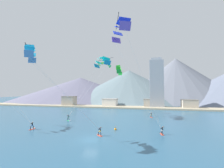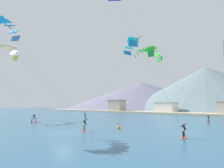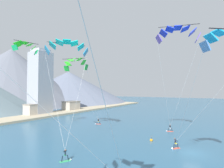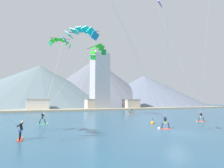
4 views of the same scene
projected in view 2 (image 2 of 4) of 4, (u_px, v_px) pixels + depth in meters
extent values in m
plane|color=#2D5B7A|center=(64.00, 133.00, 21.93)|extent=(400.00, 400.00, 0.00)
cube|color=#E54C33|center=(209.00, 122.00, 34.38)|extent=(1.00, 1.49, 0.07)
cylinder|color=black|center=(209.00, 121.00, 34.05)|extent=(0.20, 0.26, 0.69)
cylinder|color=black|center=(208.00, 120.00, 34.81)|extent=(0.20, 0.26, 0.69)
cube|color=yellow|center=(208.00, 119.00, 34.47)|extent=(0.35, 0.32, 0.12)
cylinder|color=black|center=(209.00, 117.00, 34.49)|extent=(0.38, 0.32, 0.58)
cylinder|color=black|center=(208.00, 116.00, 34.43)|extent=(0.48, 0.28, 0.38)
cylinder|color=black|center=(208.00, 116.00, 34.65)|extent=(0.48, 0.28, 0.38)
cylinder|color=black|center=(207.00, 116.00, 34.59)|extent=(0.25, 0.49, 0.03)
sphere|color=tan|center=(209.00, 115.00, 34.52)|extent=(0.21, 0.21, 0.21)
cone|color=white|center=(208.00, 122.00, 35.22)|extent=(0.45, 0.42, 0.36)
cube|color=#E54C33|center=(184.00, 138.00, 18.44)|extent=(0.70, 1.50, 0.07)
cylinder|color=black|center=(183.00, 135.00, 18.14)|extent=(0.16, 0.26, 0.72)
cylinder|color=black|center=(184.00, 134.00, 18.83)|extent=(0.16, 0.26, 0.72)
cube|color=white|center=(183.00, 130.00, 18.53)|extent=(0.34, 0.28, 0.12)
cylinder|color=black|center=(184.00, 127.00, 18.53)|extent=(0.43, 0.28, 0.61)
cylinder|color=black|center=(183.00, 126.00, 18.50)|extent=(0.52, 0.18, 0.39)
cylinder|color=black|center=(183.00, 125.00, 18.70)|extent=(0.52, 0.18, 0.39)
cylinder|color=black|center=(181.00, 126.00, 18.68)|extent=(0.13, 0.52, 0.03)
sphere|color=#9E7051|center=(185.00, 124.00, 18.50)|extent=(0.22, 0.22, 0.22)
cone|color=white|center=(185.00, 136.00, 19.20)|extent=(0.41, 0.36, 0.36)
cube|color=#E54C33|center=(34.00, 122.00, 34.50)|extent=(0.52, 1.46, 0.07)
cylinder|color=black|center=(32.00, 120.00, 34.26)|extent=(0.14, 0.26, 0.76)
cylinder|color=black|center=(36.00, 120.00, 34.83)|extent=(0.14, 0.26, 0.76)
cube|color=blue|center=(34.00, 118.00, 34.59)|extent=(0.33, 0.26, 0.12)
cylinder|color=black|center=(34.00, 116.00, 34.60)|extent=(0.35, 0.24, 0.63)
cylinder|color=black|center=(33.00, 116.00, 34.60)|extent=(0.55, 0.12, 0.42)
cylinder|color=black|center=(35.00, 116.00, 34.77)|extent=(0.55, 0.12, 0.42)
cylinder|color=black|center=(34.00, 116.00, 34.81)|extent=(0.06, 0.52, 0.03)
sphere|color=beige|center=(34.00, 114.00, 34.59)|extent=(0.23, 0.23, 0.23)
cone|color=white|center=(38.00, 122.00, 35.13)|extent=(0.38, 0.32, 0.36)
cube|color=#E54C33|center=(84.00, 131.00, 23.25)|extent=(1.39, 1.25, 0.07)
cylinder|color=black|center=(84.00, 128.00, 22.91)|extent=(0.27, 0.25, 0.74)
cylinder|color=black|center=(84.00, 128.00, 23.68)|extent=(0.27, 0.25, 0.74)
cube|color=yellow|center=(84.00, 125.00, 23.34)|extent=(0.38, 0.39, 0.12)
cylinder|color=black|center=(85.00, 122.00, 23.40)|extent=(0.44, 0.48, 0.63)
cylinder|color=black|center=(84.00, 121.00, 23.29)|extent=(0.40, 0.47, 0.41)
cylinder|color=black|center=(84.00, 121.00, 23.52)|extent=(0.40, 0.47, 0.41)
cylinder|color=black|center=(83.00, 121.00, 23.37)|extent=(0.42, 0.35, 0.03)
sphere|color=brown|center=(86.00, 119.00, 23.47)|extent=(0.23, 0.23, 0.23)
cone|color=white|center=(84.00, 130.00, 24.11)|extent=(0.46, 0.47, 0.36)
cube|color=#33B266|center=(85.00, 120.00, 40.93)|extent=(1.46, 1.11, 0.07)
cylinder|color=#14232D|center=(85.00, 118.00, 41.35)|extent=(0.29, 0.24, 0.77)
cylinder|color=#14232D|center=(86.00, 118.00, 40.60)|extent=(0.29, 0.24, 0.77)
cube|color=#33B266|center=(85.00, 116.00, 41.02)|extent=(0.38, 0.40, 0.12)
cylinder|color=#14232D|center=(85.00, 115.00, 41.04)|extent=(0.41, 0.48, 0.66)
cylinder|color=#14232D|center=(85.00, 114.00, 41.21)|extent=(0.36, 0.52, 0.42)
cylinder|color=#14232D|center=(85.00, 114.00, 40.97)|extent=(0.36, 0.52, 0.42)
cylinder|color=black|center=(86.00, 114.00, 41.14)|extent=(0.46, 0.29, 0.03)
sphere|color=brown|center=(84.00, 113.00, 41.04)|extent=(0.24, 0.24, 0.24)
cone|color=white|center=(86.00, 120.00, 40.12)|extent=(0.44, 0.46, 0.36)
cube|color=green|center=(151.00, 54.00, 39.74)|extent=(1.40, 0.86, 1.39)
cube|color=#37DD2C|center=(151.00, 50.00, 40.48)|extent=(1.46, 1.29, 1.27)
cube|color=#37DD2C|center=(152.00, 48.00, 41.48)|extent=(1.50, 1.50, 0.91)
cube|color=#37DD2C|center=(154.00, 48.00, 42.56)|extent=(1.52, 1.46, 0.39)
cube|color=#37DD2C|center=(156.00, 51.00, 43.52)|extent=(1.51, 1.28, 0.91)
cube|color=#37DD2C|center=(158.00, 55.00, 44.17)|extent=(1.48, 1.02, 1.27)
cube|color=green|center=(160.00, 59.00, 44.40)|extent=(1.43, 0.59, 1.39)
cylinder|color=black|center=(151.00, 49.00, 42.90)|extent=(1.75, 5.42, 0.10)
cylinder|color=silver|center=(177.00, 84.00, 37.05)|extent=(9.78, 3.92, 13.17)
cylinder|color=silver|center=(181.00, 86.00, 39.46)|extent=(10.37, 2.04, 13.17)
cylinder|color=silver|center=(138.00, 44.00, 19.02)|extent=(6.07, 7.07, 17.74)
cylinder|color=silver|center=(142.00, 54.00, 22.72)|extent=(9.26, 0.05, 17.74)
cube|color=gold|center=(4.00, 46.00, 44.45)|extent=(1.77, 1.74, 0.50)
cube|color=gold|center=(9.00, 48.00, 45.67)|extent=(1.74, 1.81, 1.08)
cube|color=gold|center=(13.00, 53.00, 46.69)|extent=(1.67, 1.61, 1.48)
cube|color=#A6CB23|center=(15.00, 58.00, 47.35)|extent=(1.59, 1.18, 1.62)
cylinder|color=black|center=(2.00, 45.00, 44.85)|extent=(0.86, 6.81, 0.10)
cylinder|color=silver|center=(7.00, 82.00, 38.15)|extent=(14.38, 5.65, 14.09)
cylinder|color=silver|center=(23.00, 84.00, 41.16)|extent=(15.34, 1.53, 14.09)
cube|color=#1BADDC|center=(0.00, 19.00, 24.82)|extent=(1.65, 1.63, 0.57)
cube|color=#1BADDC|center=(5.00, 21.00, 25.87)|extent=(1.68, 1.65, 0.18)
cube|color=#1BADDC|center=(10.00, 26.00, 26.88)|extent=(1.67, 1.60, 0.57)
cube|color=#1BADDC|center=(13.00, 32.00, 27.69)|extent=(1.56, 1.44, 0.89)
cube|color=#4D81C1|center=(16.00, 38.00, 28.19)|extent=(1.38, 1.18, 1.07)
cylinder|color=black|center=(2.00, 22.00, 25.91)|extent=(3.34, 4.03, 0.10)
cylinder|color=silver|center=(38.00, 75.00, 23.16)|extent=(7.91, 9.30, 12.38)
cylinder|color=silver|center=(46.00, 78.00, 25.83)|extent=(11.16, 4.98, 12.38)
cube|color=#1689BA|center=(128.00, 53.00, 47.66)|extent=(1.92, 2.39, 1.58)
cube|color=#0CCCBF|center=(129.00, 48.00, 46.82)|extent=(2.24, 2.57, 1.37)
cube|color=#0CCCBF|center=(130.00, 44.00, 45.62)|extent=(2.48, 2.64, 1.00)
cube|color=#0CCCBF|center=(132.00, 41.00, 44.20)|extent=(2.60, 2.61, 0.52)
cube|color=#0CCCBF|center=(133.00, 40.00, 42.72)|extent=(2.63, 2.49, 1.00)
cube|color=#0CCCBF|center=(133.00, 40.00, 41.33)|extent=(2.56, 2.26, 1.37)
cube|color=#1689BA|center=(133.00, 43.00, 40.20)|extent=(2.37, 1.95, 1.58)
cylinder|color=black|center=(135.00, 42.00, 44.26)|extent=(6.57, 4.43, 0.10)
cylinder|color=silver|center=(108.00, 82.00, 44.53)|extent=(4.53, 10.47, 15.59)
cylinder|color=silver|center=(109.00, 80.00, 40.45)|extent=(10.42, 4.70, 15.59)
cube|color=#15B75F|center=(150.00, 53.00, 51.64)|extent=(0.80, 1.29, 1.19)
cube|color=#25E321|center=(149.00, 51.00, 52.29)|extent=(1.05, 1.30, 1.08)
cube|color=#25E321|center=(146.00, 50.00, 53.02)|extent=(1.13, 1.31, 0.82)
cube|color=#25E321|center=(143.00, 50.00, 53.72)|extent=(1.17, 1.31, 0.44)
cube|color=#25E321|center=(140.00, 51.00, 54.30)|extent=(1.25, 1.30, 0.82)
cube|color=#25E321|center=(137.00, 54.00, 54.67)|extent=(1.16, 1.29, 1.08)
cube|color=#15B75F|center=(135.00, 56.00, 54.77)|extent=(0.92, 1.27, 1.19)
cylinder|color=black|center=(142.00, 49.00, 53.31)|extent=(5.12, 1.17, 0.10)
sphere|color=orange|center=(119.00, 128.00, 25.70)|extent=(0.56, 0.56, 0.56)
cylinder|color=black|center=(119.00, 124.00, 25.75)|extent=(0.04, 0.04, 0.44)
cube|color=orange|center=(119.00, 123.00, 25.72)|extent=(0.18, 0.01, 0.12)
cube|color=tan|center=(192.00, 114.00, 61.31)|extent=(180.00, 10.00, 0.70)
cube|color=#A89E8E|center=(117.00, 106.00, 84.79)|extent=(7.14, 5.20, 5.46)
cube|color=slate|center=(117.00, 100.00, 85.13)|extent=(7.43, 5.41, 0.30)
cube|color=silver|center=(166.00, 108.00, 71.81)|extent=(7.78, 6.42, 4.14)
cube|color=#9D9992|center=(166.00, 103.00, 72.07)|extent=(8.09, 6.67, 0.30)
cone|color=slate|center=(142.00, 95.00, 144.46)|extent=(125.13, 125.13, 22.27)
cone|color=slate|center=(206.00, 88.00, 112.22)|extent=(108.31, 108.31, 27.80)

